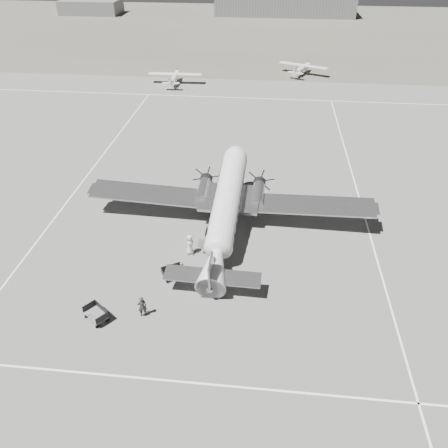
{
  "coord_description": "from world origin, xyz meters",
  "views": [
    {
      "loc": [
        2.04,
        -30.42,
        23.63
      ],
      "look_at": [
        -1.2,
        0.37,
        2.2
      ],
      "focal_mm": 35.0,
      "sensor_mm": 36.0,
      "label": 1
    }
  ],
  "objects": [
    {
      "name": "light_plane_right",
      "position": [
        7.89,
        54.34,
        0.98
      ],
      "size": [
        11.77,
        10.84,
        1.97
      ],
      "primitive_type": null,
      "rotation": [
        0.0,
        0.0,
        -0.41
      ],
      "color": "silver",
      "rests_on": "ground"
    },
    {
      "name": "baggage_cart_far",
      "position": [
        -9.37,
        -9.5,
        0.52
      ],
      "size": [
        2.26,
        2.17,
        1.05
      ],
      "primitive_type": null,
      "rotation": [
        0.0,
        0.0,
        -0.66
      ],
      "color": "slate",
      "rests_on": "ground"
    },
    {
      "name": "shed_secondary",
      "position": [
        -55.0,
        115.0,
        2.0
      ],
      "size": [
        18.0,
        10.0,
        4.0
      ],
      "primitive_type": "cube",
      "color": "slate",
      "rests_on": "ground"
    },
    {
      "name": "grass_infield",
      "position": [
        0.0,
        95.0,
        0.0
      ],
      "size": [
        260.0,
        90.0,
        0.01
      ],
      "primitive_type": "cube",
      "color": "#58554A",
      "rests_on": "ground"
    },
    {
      "name": "hangar_main",
      "position": [
        5.0,
        120.0,
        3.3
      ],
      "size": [
        42.0,
        14.0,
        6.6
      ],
      "color": "slate",
      "rests_on": "ground"
    },
    {
      "name": "taxi_line_horizon",
      "position": [
        0.0,
        40.0,
        0.01
      ],
      "size": [
        90.0,
        0.15,
        0.01
      ],
      "primitive_type": "cube",
      "color": "white",
      "rests_on": "ground"
    },
    {
      "name": "passenger",
      "position": [
        -3.97,
        -1.21,
        0.95
      ],
      "size": [
        0.67,
        0.97,
        1.9
      ],
      "primitive_type": "imported",
      "rotation": [
        0.0,
        0.0,
        1.5
      ],
      "color": "silver",
      "rests_on": "ground"
    },
    {
      "name": "ground_crew",
      "position": [
        -6.16,
        -8.74,
        0.9
      ],
      "size": [
        0.77,
        0.66,
        1.79
      ],
      "primitive_type": "imported",
      "rotation": [
        0.0,
        0.0,
        3.57
      ],
      "color": "#282828",
      "rests_on": "ground"
    },
    {
      "name": "ground",
      "position": [
        0.0,
        0.0,
        0.0
      ],
      "size": [
        260.0,
        260.0,
        0.0
      ],
      "primitive_type": "plane",
      "color": "slate",
      "rests_on": "ground"
    },
    {
      "name": "taxi_line_left",
      "position": [
        -18.0,
        10.0,
        0.01
      ],
      "size": [
        0.15,
        60.0,
        0.01
      ],
      "primitive_type": "cube",
      "color": "white",
      "rests_on": "ground"
    },
    {
      "name": "light_plane_left",
      "position": [
        -14.77,
        46.13,
        0.99
      ],
      "size": [
        9.71,
        7.95,
        1.98
      ],
      "primitive_type": null,
      "rotation": [
        0.0,
        0.0,
        0.02
      ],
      "color": "silver",
      "rests_on": "ground"
    },
    {
      "name": "taxi_line_near",
      "position": [
        0.0,
        -14.0,
        0.01
      ],
      "size": [
        60.0,
        0.15,
        0.01
      ],
      "primitive_type": "cube",
      "color": "white",
      "rests_on": "ground"
    },
    {
      "name": "baggage_cart_near",
      "position": [
        -4.83,
        -4.44,
        0.49
      ],
      "size": [
        2.12,
        1.95,
        0.98
      ],
      "primitive_type": null,
      "rotation": [
        0.0,
        0.0,
        0.54
      ],
      "color": "slate",
      "rests_on": "ground"
    },
    {
      "name": "ramp_agent",
      "position": [
        -4.06,
        -4.24,
        0.73
      ],
      "size": [
        0.81,
        0.89,
        1.47
      ],
      "primitive_type": "imported",
      "rotation": [
        0.0,
        0.0,
        1.11
      ],
      "color": "#A9A9A7",
      "rests_on": "ground"
    },
    {
      "name": "dc3_airliner",
      "position": [
        -1.2,
        2.37,
        2.59
      ],
      "size": [
        27.79,
        19.72,
        5.18
      ],
      "primitive_type": null,
      "rotation": [
        0.0,
        0.0,
        -0.03
      ],
      "color": "#A6A6A9",
      "rests_on": "ground"
    },
    {
      "name": "taxi_line_right",
      "position": [
        12.0,
        0.0,
        0.01
      ],
      "size": [
        0.15,
        80.0,
        0.01
      ],
      "primitive_type": "cube",
      "color": "white",
      "rests_on": "ground"
    }
  ]
}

